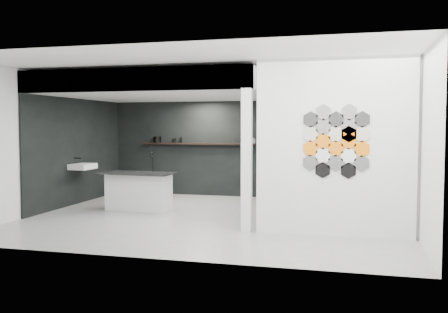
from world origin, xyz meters
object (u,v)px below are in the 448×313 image
wall_basin (83,166)px  utensil_cup (174,141)px  glass_bowl (252,141)px  stockpot (157,139)px  bottle_dark (181,140)px  partition_panel (334,148)px  kitchen_island (139,191)px  kettle (244,140)px  glass_vase (252,141)px

wall_basin → utensil_cup: (1.37, 2.07, 0.52)m
glass_bowl → utensil_cup: (-2.02, 0.00, -0.01)m
stockpot → bottle_dark: (0.63, 0.00, -0.01)m
partition_panel → wall_basin: bearing=161.8°
kitchen_island → kettle: size_ratio=8.16×
kitchen_island → stockpot: size_ratio=7.99×
kettle → glass_bowl: (0.22, 0.00, -0.02)m
kitchen_island → glass_vase: 3.22m
stockpot → utensil_cup: bearing=0.0°
wall_basin → kitchen_island: size_ratio=0.39×
glass_vase → glass_bowl: bearing=0.0°
wall_basin → kettle: kettle is taller
kitchen_island → bottle_dark: 2.59m
stockpot → glass_vase: 2.47m
kitchen_island → stockpot: 2.65m
kitchen_island → glass_bowl: (1.92, 2.40, 0.97)m
stockpot → kettle: size_ratio=1.02×
wall_basin → kitchen_island: 1.57m
partition_panel → kitchen_island: size_ratio=1.83×
kitchen_island → bottle_dark: bearing=91.4°
kettle → bottle_dark: bearing=-174.6°
kitchen_island → glass_bowl: size_ratio=9.68×
kitchen_island → glass_vase: bearing=54.7°
partition_panel → kettle: partition_panel is taller
stockpot → glass_vase: bearing=0.0°
partition_panel → utensil_cup: (-4.09, 3.87, -0.03)m
utensil_cup → kettle: bearing=0.0°
glass_vase → utensil_cup: 2.02m
wall_basin → bottle_dark: size_ratio=4.19×
kitchen_island → glass_bowl: bearing=54.7°
bottle_dark → utensil_cup: bottle_dark is taller
kitchen_island → utensil_cup: (-0.10, 2.40, 0.96)m
kettle → glass_bowl: bearing=5.4°
partition_panel → glass_vase: (-2.08, 3.87, -0.01)m
kettle → glass_vase: (0.22, 0.00, -0.01)m
kettle → bottle_dark: kettle is taller
wall_basin → kitchen_island: kitchen_island is taller
wall_basin → kettle: bearing=33.1°
kettle → glass_vase: kettle is taller
kitchen_island → utensil_cup: 2.59m
kitchen_island → glass_vase: (1.92, 2.40, 0.98)m
glass_vase → bottle_dark: size_ratio=0.91×
kitchen_island → wall_basin: bearing=170.6°
glass_bowl → kettle: bearing=180.0°
partition_panel → wall_basin: (-5.46, 1.80, -0.55)m
glass_vase → utensil_cup: size_ratio=1.30×
wall_basin → glass_bowl: 4.00m
stockpot → kettle: (2.25, 0.00, 0.00)m
kitchen_island → stockpot: stockpot is taller
kettle → utensil_cup: bearing=-174.6°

